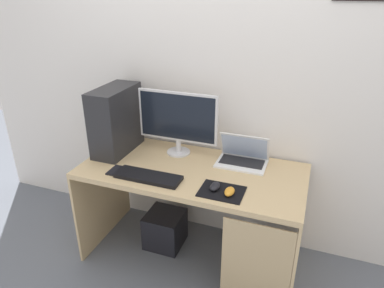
{
  "coord_description": "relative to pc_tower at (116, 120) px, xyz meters",
  "views": [
    {
      "loc": [
        0.7,
        -1.89,
        1.83
      ],
      "look_at": [
        0.0,
        0.0,
        0.9
      ],
      "focal_mm": 32.74,
      "sensor_mm": 36.0,
      "label": 1
    }
  ],
  "objects": [
    {
      "name": "ground_plane",
      "position": [
        0.6,
        -0.08,
        -0.95
      ],
      "size": [
        8.0,
        8.0,
        0.0
      ],
      "primitive_type": "plane",
      "color": "slate"
    },
    {
      "name": "wall_back",
      "position": [
        0.6,
        0.3,
        0.35
      ],
      "size": [
        4.0,
        0.05,
        2.6
      ],
      "color": "silver",
      "rests_on": "ground_plane"
    },
    {
      "name": "desk",
      "position": [
        0.62,
        -0.1,
        -0.37
      ],
      "size": [
        1.46,
        0.69,
        0.72
      ],
      "color": "tan",
      "rests_on": "ground_plane"
    },
    {
      "name": "pc_tower",
      "position": [
        0.0,
        0.0,
        0.0
      ],
      "size": [
        0.2,
        0.43,
        0.47
      ],
      "primitive_type": "cube",
      "color": "#232326",
      "rests_on": "desk"
    },
    {
      "name": "monitor",
      "position": [
        0.43,
        0.1,
        0.02
      ],
      "size": [
        0.57,
        0.17,
        0.45
      ],
      "color": "silver",
      "rests_on": "desk"
    },
    {
      "name": "laptop",
      "position": [
        0.89,
        0.11,
        -0.19
      ],
      "size": [
        0.33,
        0.22,
        0.2
      ],
      "color": "white",
      "rests_on": "desk"
    },
    {
      "name": "keyboard",
      "position": [
        0.39,
        -0.29,
        -0.22
      ],
      "size": [
        0.42,
        0.14,
        0.02
      ],
      "primitive_type": "cube",
      "color": "black",
      "rests_on": "desk"
    },
    {
      "name": "mousepad",
      "position": [
        0.86,
        -0.28,
        -0.23
      ],
      "size": [
        0.26,
        0.2,
        0.0
      ],
      "primitive_type": "cube",
      "color": "black",
      "rests_on": "desk"
    },
    {
      "name": "mouse_left",
      "position": [
        0.82,
        -0.27,
        -0.21
      ],
      "size": [
        0.06,
        0.1,
        0.03
      ],
      "primitive_type": "ellipsoid",
      "color": "black",
      "rests_on": "mousepad"
    },
    {
      "name": "mouse_right",
      "position": [
        0.91,
        -0.3,
        -0.21
      ],
      "size": [
        0.06,
        0.1,
        0.03
      ],
      "primitive_type": "ellipsoid",
      "color": "orange",
      "rests_on": "mousepad"
    },
    {
      "name": "cell_phone",
      "position": [
        0.15,
        -0.29,
        -0.23
      ],
      "size": [
        0.07,
        0.13,
        0.01
      ],
      "primitive_type": "cube",
      "color": "black",
      "rests_on": "desk"
    },
    {
      "name": "subwoofer",
      "position": [
        0.37,
        -0.04,
        -0.82
      ],
      "size": [
        0.27,
        0.27,
        0.27
      ],
      "primitive_type": "cube",
      "color": "black",
      "rests_on": "ground_plane"
    }
  ]
}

